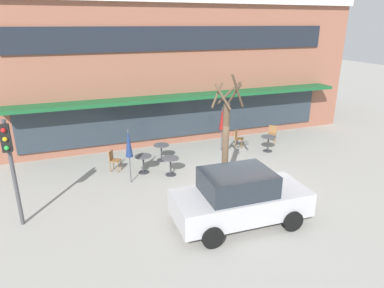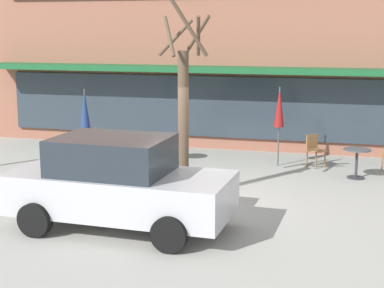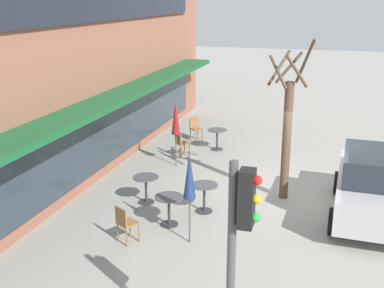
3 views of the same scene
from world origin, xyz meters
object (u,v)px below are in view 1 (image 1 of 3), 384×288
cafe_table_mid_patio (268,141)px  traffic_light_pole (10,157)px  cafe_chair_1 (238,137)px  cafe_chair_2 (113,159)px  street_tree (226,139)px  parked_sedan (240,198)px  cafe_table_by_tree (143,161)px  cafe_table_streetside (161,150)px  cafe_chair_0 (272,133)px  patio_umbrella_green_folded (222,119)px  patio_umbrella_cream_folded (129,144)px  cafe_table_near_wall (171,163)px

cafe_table_mid_patio → traffic_light_pole: (-10.74, -2.94, 1.78)m
cafe_chair_1 → cafe_chair_2: bearing=-173.4°
street_tree → parked_sedan: bearing=-105.0°
cafe_table_by_tree → traffic_light_pole: (-4.46, -2.59, 1.78)m
cafe_table_streetside → street_tree: bearing=-67.5°
cafe_table_by_tree → cafe_chair_0: (7.25, 1.46, 0.01)m
cafe_table_mid_patio → parked_sedan: (-4.36, -5.16, 0.36)m
cafe_table_mid_patio → patio_umbrella_green_folded: bearing=157.2°
cafe_chair_2 → traffic_light_pole: bearing=-135.7°
cafe_chair_0 → parked_sedan: bearing=-130.3°
cafe_table_by_tree → cafe_chair_1: size_ratio=0.85×
cafe_table_mid_patio → cafe_chair_1: 1.53m
cafe_chair_0 → traffic_light_pole: traffic_light_pole is taller
cafe_chair_0 → traffic_light_pole: 12.51m
patio_umbrella_green_folded → street_tree: 4.09m
cafe_table_streetside → traffic_light_pole: (-5.54, -3.63, 1.78)m
cafe_table_mid_patio → cafe_chair_0: (0.96, 1.11, 0.01)m
patio_umbrella_cream_folded → parked_sedan: 4.90m
cafe_table_mid_patio → traffic_light_pole: bearing=-164.7°
cafe_table_by_tree → traffic_light_pole: bearing=-149.8°
cafe_chair_0 → parked_sedan: 8.23m
street_tree → traffic_light_pole: 7.01m
cafe_table_mid_patio → cafe_table_streetside: bearing=172.4°
cafe_table_mid_patio → cafe_chair_1: bearing=137.3°
cafe_table_by_tree → street_tree: (2.54, -2.50, 1.45)m
cafe_chair_0 → cafe_chair_2: size_ratio=1.00×
cafe_chair_1 → cafe_chair_2: 6.34m
patio_umbrella_green_folded → parked_sedan: 6.49m
cafe_chair_2 → traffic_light_pole: traffic_light_pole is taller
cafe_table_streetside → cafe_table_mid_patio: (5.20, -0.70, 0.00)m
cafe_chair_2 → street_tree: (3.68, -3.16, 1.44)m
traffic_light_pole → patio_umbrella_green_folded: bearing=23.8°
cafe_table_near_wall → cafe_chair_0: cafe_chair_0 is taller
cafe_table_mid_patio → cafe_chair_0: 1.47m
cafe_chair_0 → cafe_chair_2: bearing=-174.5°
cafe_table_by_tree → cafe_chair_2: cafe_chair_2 is taller
cafe_chair_2 → parked_sedan: bearing=-60.8°
patio_umbrella_green_folded → patio_umbrella_cream_folded: (-4.87, -1.97, 0.00)m
cafe_chair_2 → patio_umbrella_green_folded: bearing=6.2°
cafe_chair_1 → patio_umbrella_green_folded: bearing=-171.0°
patio_umbrella_green_folded → cafe_chair_1: bearing=9.0°
patio_umbrella_green_folded → cafe_chair_2: size_ratio=2.47×
patio_umbrella_cream_folded → cafe_chair_1: (5.85, 2.12, -1.10)m
parked_sedan → cafe_table_by_tree: bearing=111.8°
cafe_chair_0 → cafe_chair_2: (-8.38, -0.81, 0.00)m
cafe_table_mid_patio → street_tree: street_tree is taller
patio_umbrella_green_folded → cafe_chair_0: 3.26m
patio_umbrella_cream_folded → patio_umbrella_green_folded: bearing=22.0°
cafe_table_mid_patio → parked_sedan: bearing=-130.2°
cafe_table_by_tree → cafe_chair_1: cafe_chair_1 is taller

